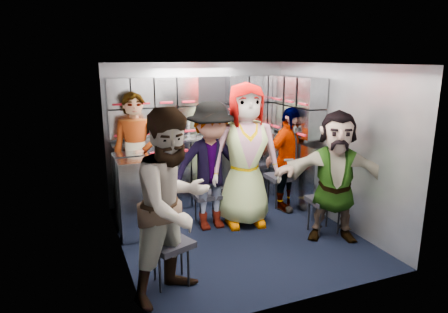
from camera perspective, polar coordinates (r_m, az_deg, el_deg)
name	(u,v)px	position (r m, az deg, el deg)	size (l,w,h in m)	color
floor	(237,235)	(5.12, 1.91, -11.08)	(3.00, 3.00, 0.00)	black
wall_back	(199,132)	(6.15, -3.65, 3.46)	(2.80, 0.04, 2.10)	#92969F
wall_left	(118,165)	(4.41, -14.86, -1.19)	(0.04, 3.00, 2.10)	#92969F
wall_right	(335,144)	(5.48, 15.54, 1.68)	(0.04, 3.00, 2.10)	#92969F
ceiling	(239,64)	(4.64, 2.13, 13.11)	(2.80, 3.00, 0.02)	silver
cart_bank_back	(204,171)	(6.08, -2.95, -2.02)	(2.68, 0.38, 0.99)	gray
cart_bank_left	(132,195)	(5.13, -12.95, -5.43)	(0.38, 0.76, 0.99)	gray
counter	(203,137)	(5.96, -3.01, 2.79)	(2.68, 0.42, 0.03)	silver
locker_bank_back	(201,105)	(5.94, -3.26, 7.40)	(2.68, 0.28, 0.82)	gray
locker_bank_right	(298,106)	(5.89, 10.52, 7.13)	(0.28, 1.00, 0.82)	gray
right_cabinet	(299,174)	(6.00, 10.61, -2.40)	(0.28, 1.20, 1.00)	gray
coffee_niche	(211,105)	(6.06, -1.81, 7.35)	(0.46, 0.16, 0.84)	black
red_latch_strip	(208,149)	(5.80, -2.35, 1.13)	(2.60, 0.02, 0.03)	maroon
jump_seat_near_left	(170,246)	(3.98, -7.66, -12.61)	(0.48, 0.47, 0.45)	black
jump_seat_mid_left	(207,197)	(5.36, -2.47, -5.78)	(0.35, 0.33, 0.41)	black
jump_seat_center	(239,192)	(5.48, 2.21, -5.12)	(0.46, 0.45, 0.43)	black
jump_seat_mid_right	(281,178)	(6.02, 8.15, -3.11)	(0.40, 0.38, 0.47)	black
jump_seat_near_right	(324,202)	(5.20, 14.16, -6.34)	(0.41, 0.39, 0.45)	black
attendant_standing	(137,158)	(5.42, -12.37, -0.23)	(0.63, 0.42, 1.74)	black
attendant_arc_a	(174,205)	(3.63, -7.20, -6.93)	(0.86, 0.67, 1.76)	black
attendant_arc_b	(211,166)	(5.06, -1.84, -1.44)	(1.07, 0.61, 1.65)	black
attendant_arc_c	(245,155)	(5.16, 3.08, 0.15)	(0.92, 0.60, 1.87)	black
attendant_arc_d	(288,159)	(5.78, 9.15, -0.43)	(0.88, 0.37, 1.50)	black
attendant_arc_e	(336,176)	(4.94, 15.64, -2.75)	(1.47, 0.47, 1.58)	black
bottle_left	(188,129)	(5.81, -5.13, 3.89)	(0.07, 0.07, 0.25)	white
bottle_mid	(158,131)	(5.70, -9.37, 3.67)	(0.07, 0.07, 0.27)	white
bottle_right	(272,124)	(6.34, 6.93, 4.60)	(0.06, 0.06, 0.23)	white
cup_left	(135,138)	(5.65, -12.66, 2.53)	(0.09, 0.09, 0.10)	#C9B08D
cup_right	(258,129)	(6.22, 4.82, 3.87)	(0.08, 0.08, 0.10)	#C9B08D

